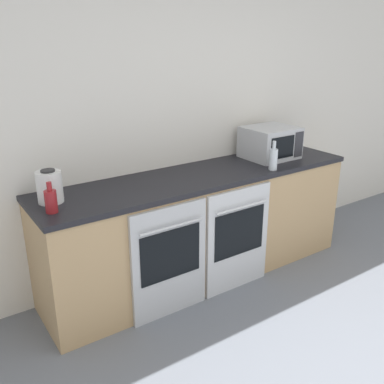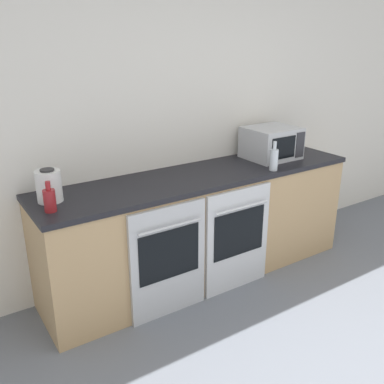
% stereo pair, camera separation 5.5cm
% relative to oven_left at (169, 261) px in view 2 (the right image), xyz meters
% --- Properties ---
extents(wall_back, '(10.00, 0.06, 2.60)m').
position_rel_oven_left_xyz_m(wall_back, '(0.52, 0.68, 0.86)').
color(wall_back, silver).
rests_on(wall_back, ground_plane).
extents(counter_back, '(2.74, 0.66, 0.93)m').
position_rel_oven_left_xyz_m(counter_back, '(0.52, 0.33, 0.02)').
color(counter_back, tan).
rests_on(counter_back, ground_plane).
extents(oven_left, '(0.62, 0.06, 0.87)m').
position_rel_oven_left_xyz_m(oven_left, '(0.00, 0.00, 0.00)').
color(oven_left, '#B7BABF').
rests_on(oven_left, ground_plane).
extents(oven_right, '(0.62, 0.06, 0.87)m').
position_rel_oven_left_xyz_m(oven_right, '(0.64, 0.00, 0.00)').
color(oven_right, silver).
rests_on(oven_right, ground_plane).
extents(microwave, '(0.45, 0.40, 0.28)m').
position_rel_oven_left_xyz_m(microwave, '(1.31, 0.38, 0.63)').
color(microwave, '#B7BABF').
rests_on(microwave, counter_back).
extents(bottle_red, '(0.08, 0.08, 0.20)m').
position_rel_oven_left_xyz_m(bottle_red, '(-0.73, 0.21, 0.57)').
color(bottle_red, maroon).
rests_on(bottle_red, counter_back).
extents(bottle_clear, '(0.07, 0.07, 0.24)m').
position_rel_oven_left_xyz_m(bottle_clear, '(1.07, 0.09, 0.58)').
color(bottle_clear, silver).
rests_on(bottle_clear, counter_back).
extents(kettle, '(0.17, 0.17, 0.23)m').
position_rel_oven_left_xyz_m(kettle, '(-0.68, 0.39, 0.60)').
color(kettle, white).
rests_on(kettle, counter_back).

